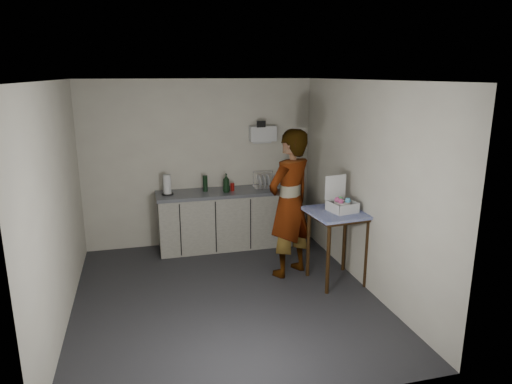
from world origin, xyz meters
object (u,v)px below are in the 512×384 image
object	(u,v)px
soap_bottle	(226,183)
dark_bottle	(205,183)
side_table	(338,220)
kitchen_counter	(230,220)
soda_can	(232,187)
paper_towel	(167,185)
standing_man	(290,204)
bakery_box	(341,204)
dish_rack	(264,184)

from	to	relation	value
soap_bottle	dark_bottle	distance (m)	0.33
side_table	soap_bottle	distance (m)	1.94
kitchen_counter	soda_can	bearing A→B (deg)	-11.94
soap_bottle	kitchen_counter	bearing A→B (deg)	53.34
soda_can	paper_towel	xyz separation A→B (m)	(-0.99, 0.01, 0.08)
kitchen_counter	soap_bottle	world-z (taller)	soap_bottle
standing_man	bakery_box	distance (m)	0.69
dish_rack	standing_man	bearing A→B (deg)	-90.25
dish_rack	side_table	bearing A→B (deg)	-72.71
dark_bottle	bakery_box	size ratio (longest dim) A/B	0.57
bakery_box	kitchen_counter	bearing A→B (deg)	113.90
kitchen_counter	soap_bottle	xyz separation A→B (m)	(-0.06, -0.08, 0.63)
soda_can	soap_bottle	bearing A→B (deg)	-147.33
kitchen_counter	paper_towel	xyz separation A→B (m)	(-0.94, 0.00, 0.63)
standing_man	dark_bottle	xyz separation A→B (m)	(-0.94, 1.27, 0.04)
kitchen_counter	dish_rack	distance (m)	0.80
paper_towel	dish_rack	size ratio (longest dim) A/B	0.86
soda_can	side_table	bearing A→B (deg)	-56.78
soap_bottle	dark_bottle	xyz separation A→B (m)	(-0.30, 0.13, -0.02)
paper_towel	dish_rack	distance (m)	1.53
kitchen_counter	dish_rack	world-z (taller)	dish_rack
dark_bottle	paper_towel	size ratio (longest dim) A/B	0.83
soap_bottle	dish_rack	distance (m)	0.66
side_table	standing_man	distance (m)	0.67
dark_bottle	dish_rack	distance (m)	0.95
standing_man	paper_towel	size ratio (longest dim) A/B	6.56
soap_bottle	soda_can	xyz separation A→B (m)	(0.11, 0.07, -0.09)
paper_towel	soap_bottle	bearing A→B (deg)	-5.17
dish_rack	bakery_box	size ratio (longest dim) A/B	0.81
standing_man	soap_bottle	world-z (taller)	standing_man
side_table	standing_man	world-z (taller)	standing_man
standing_man	soap_bottle	size ratio (longest dim) A/B	6.87
kitchen_counter	bakery_box	distance (m)	2.08
dish_rack	bakery_box	bearing A→B (deg)	-71.78
soda_can	paper_towel	world-z (taller)	paper_towel
soap_bottle	standing_man	bearing A→B (deg)	-60.85
bakery_box	dark_bottle	bearing A→B (deg)	120.82
kitchen_counter	standing_man	xyz separation A→B (m)	(0.58, -1.22, 0.57)
dish_rack	bakery_box	world-z (taller)	bakery_box
side_table	paper_towel	size ratio (longest dim) A/B	3.19
side_table	soap_bottle	world-z (taller)	soap_bottle
side_table	dish_rack	size ratio (longest dim) A/B	2.73
kitchen_counter	dark_bottle	world-z (taller)	dark_bottle
kitchen_counter	bakery_box	size ratio (longest dim) A/B	5.09
soap_bottle	dish_rack	world-z (taller)	soap_bottle
soda_can	dark_bottle	distance (m)	0.42
side_table	bakery_box	xyz separation A→B (m)	(0.03, -0.00, 0.22)
dark_bottle	soap_bottle	bearing A→B (deg)	-22.88
kitchen_counter	side_table	size ratio (longest dim) A/B	2.31
side_table	bakery_box	size ratio (longest dim) A/B	2.21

